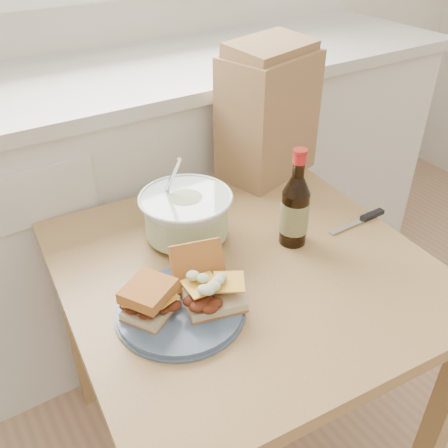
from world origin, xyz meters
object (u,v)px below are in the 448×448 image
dining_table (244,296)px  coleslaw_bowl (186,217)px  beer_bottle (295,209)px  plate (180,310)px  paper_bag (268,116)px

dining_table → coleslaw_bowl: coleslaw_bowl is taller
beer_bottle → dining_table: bearing=179.6°
coleslaw_bowl → beer_bottle: (0.21, -0.16, 0.04)m
dining_table → plate: plate is taller
dining_table → beer_bottle: beer_bottle is taller
plate → beer_bottle: bearing=11.6°
coleslaw_bowl → paper_bag: (0.37, 0.18, 0.12)m
dining_table → paper_bag: bearing=52.4°
plate → beer_bottle: (0.35, 0.07, 0.09)m
plate → coleslaw_bowl: 0.28m
plate → dining_table: bearing=16.8°
beer_bottle → paper_bag: bearing=59.2°
coleslaw_bowl → paper_bag: 0.43m
plate → paper_bag: bearing=38.1°
paper_bag → plate: bearing=-157.0°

